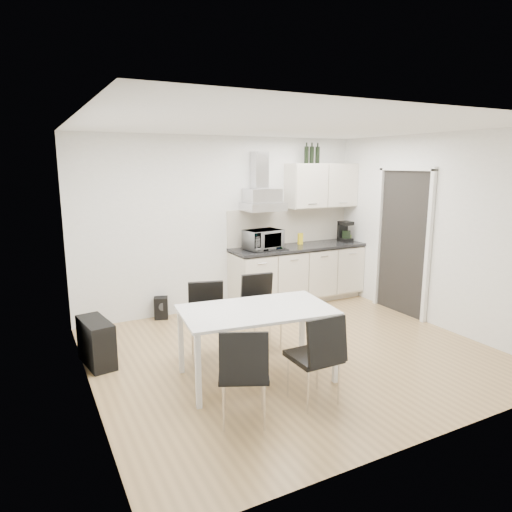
{
  "coord_description": "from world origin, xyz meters",
  "views": [
    {
      "loc": [
        -2.71,
        -4.31,
        2.21
      ],
      "look_at": [
        -0.22,
        0.5,
        1.1
      ],
      "focal_mm": 32.0,
      "sensor_mm": 36.0,
      "label": 1
    }
  ],
  "objects": [
    {
      "name": "kitchenette",
      "position": [
        1.18,
        1.73,
        0.83
      ],
      "size": [
        2.22,
        0.64,
        2.52
      ],
      "color": "beige",
      "rests_on": "ground"
    },
    {
      "name": "chair_far_left",
      "position": [
        -0.96,
        0.26,
        0.44
      ],
      "size": [
        0.56,
        0.6,
        0.88
      ],
      "primitive_type": null,
      "rotation": [
        0.0,
        0.0,
        2.87
      ],
      "color": "black",
      "rests_on": "ground"
    },
    {
      "name": "wall_right",
      "position": [
        2.25,
        0.0,
        1.3
      ],
      "size": [
        0.1,
        4.0,
        2.6
      ],
      "primitive_type": "cube",
      "color": "white",
      "rests_on": "ground"
    },
    {
      "name": "wall_front",
      "position": [
        0.0,
        -2.0,
        1.3
      ],
      "size": [
        4.5,
        0.1,
        2.6
      ],
      "primitive_type": "cube",
      "color": "white",
      "rests_on": "ground"
    },
    {
      "name": "chair_near_right",
      "position": [
        -0.43,
        -1.05,
        0.44
      ],
      "size": [
        0.44,
        0.5,
        0.88
      ],
      "primitive_type": null,
      "rotation": [
        0.0,
        0.0,
        0.0
      ],
      "color": "black",
      "rests_on": "ground"
    },
    {
      "name": "wall_back",
      "position": [
        0.0,
        2.0,
        1.3
      ],
      "size": [
        4.5,
        0.1,
        2.6
      ],
      "primitive_type": "cube",
      "color": "white",
      "rests_on": "ground"
    },
    {
      "name": "doorway",
      "position": [
        2.21,
        0.55,
        1.05
      ],
      "size": [
        0.08,
        1.04,
        2.1
      ],
      "primitive_type": "cube",
      "color": "white",
      "rests_on": "ground"
    },
    {
      "name": "floor_speaker",
      "position": [
        -1.04,
        1.9,
        0.16
      ],
      "size": [
        0.23,
        0.22,
        0.32
      ],
      "primitive_type": "cube",
      "rotation": [
        0.0,
        0.0,
        -0.32
      ],
      "color": "black",
      "rests_on": "ground"
    },
    {
      "name": "chair_far_right",
      "position": [
        -0.23,
        0.31,
        0.44
      ],
      "size": [
        0.49,
        0.55,
        0.88
      ],
      "primitive_type": null,
      "rotation": [
        0.0,
        0.0,
        3.03
      ],
      "color": "black",
      "rests_on": "ground"
    },
    {
      "name": "ground",
      "position": [
        0.0,
        0.0,
        0.0
      ],
      "size": [
        4.5,
        4.5,
        0.0
      ],
      "primitive_type": "plane",
      "color": "tan",
      "rests_on": "ground"
    },
    {
      "name": "ceiling",
      "position": [
        0.0,
        0.0,
        2.6
      ],
      "size": [
        4.5,
        4.5,
        0.0
      ],
      "primitive_type": "plane",
      "color": "white",
      "rests_on": "wall_back"
    },
    {
      "name": "guitar_amp",
      "position": [
        -2.1,
        0.73,
        0.26
      ],
      "size": [
        0.36,
        0.65,
        0.51
      ],
      "rotation": [
        0.0,
        0.0,
        0.16
      ],
      "color": "black",
      "rests_on": "ground"
    },
    {
      "name": "dining_table",
      "position": [
        -0.67,
        -0.37,
        0.68
      ],
      "size": [
        1.62,
        1.04,
        0.75
      ],
      "rotation": [
        0.0,
        0.0,
        -0.11
      ],
      "color": "white",
      "rests_on": "ground"
    },
    {
      "name": "wall_left",
      "position": [
        -2.25,
        0.0,
        1.3
      ],
      "size": [
        0.1,
        4.0,
        2.6
      ],
      "primitive_type": "cube",
      "color": "white",
      "rests_on": "ground"
    },
    {
      "name": "chair_near_left",
      "position": [
        -1.14,
        -1.05,
        0.44
      ],
      "size": [
        0.61,
        0.64,
        0.88
      ],
      "primitive_type": null,
      "rotation": [
        0.0,
        0.0,
        -0.44
      ],
      "color": "black",
      "rests_on": "ground"
    }
  ]
}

